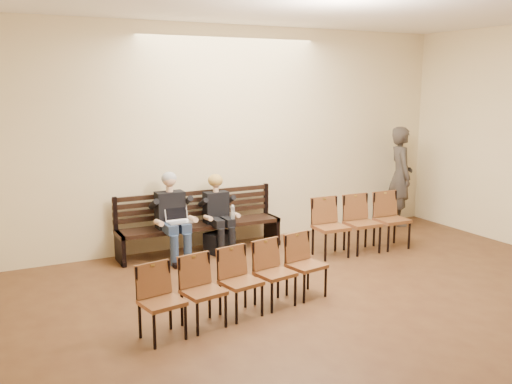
% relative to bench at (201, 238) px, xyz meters
% --- Properties ---
extents(ground, '(10.00, 10.00, 0.00)m').
position_rel_bench_xyz_m(ground, '(0.67, -4.65, -0.23)').
color(ground, brown).
rests_on(ground, ground).
extents(room_walls, '(8.02, 10.01, 3.51)m').
position_rel_bench_xyz_m(room_walls, '(0.67, -3.86, 2.31)').
color(room_walls, beige).
rests_on(room_walls, ground).
extents(bench, '(2.60, 0.90, 0.45)m').
position_rel_bench_xyz_m(bench, '(0.00, 0.00, 0.00)').
color(bench, black).
rests_on(bench, ground).
extents(seated_man, '(0.52, 0.72, 1.26)m').
position_rel_bench_xyz_m(seated_man, '(-0.49, -0.12, 0.40)').
color(seated_man, black).
rests_on(seated_man, ground).
extents(seated_woman, '(0.46, 0.64, 1.07)m').
position_rel_bench_xyz_m(seated_woman, '(0.26, -0.12, 0.31)').
color(seated_woman, black).
rests_on(seated_woman, ground).
extents(laptop, '(0.38, 0.32, 0.25)m').
position_rel_bench_xyz_m(laptop, '(-0.44, -0.30, 0.35)').
color(laptop, silver).
rests_on(laptop, bench).
extents(water_bottle, '(0.07, 0.07, 0.22)m').
position_rel_bench_xyz_m(water_bottle, '(0.39, -0.35, 0.33)').
color(water_bottle, silver).
rests_on(water_bottle, bench).
extents(bag, '(0.50, 0.42, 0.32)m').
position_rel_bench_xyz_m(bag, '(0.26, -0.15, -0.07)').
color(bag, black).
rests_on(bag, ground).
extents(passerby, '(0.77, 0.90, 2.10)m').
position_rel_bench_xyz_m(passerby, '(3.95, -0.01, 0.82)').
color(passerby, '#3B3530').
rests_on(passerby, ground).
extents(chair_row_front, '(2.43, 0.85, 0.78)m').
position_rel_bench_xyz_m(chair_row_front, '(-0.51, -2.54, 0.16)').
color(chair_row_front, brown).
rests_on(chair_row_front, ground).
extents(chair_row_back, '(1.63, 0.55, 0.90)m').
position_rel_bench_xyz_m(chair_row_back, '(2.24, -1.14, 0.22)').
color(chair_row_back, brown).
rests_on(chair_row_back, ground).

